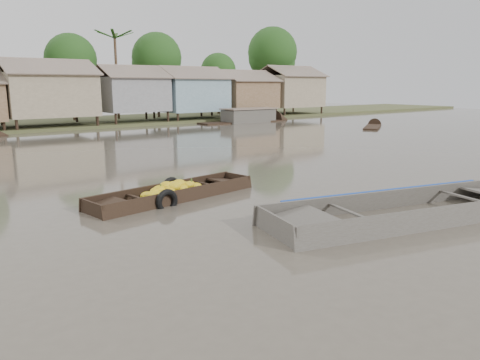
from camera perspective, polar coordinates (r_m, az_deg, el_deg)
ground at (r=12.63m, az=5.75°, el=-4.20°), size 120.00×120.00×0.00m
riverbank at (r=42.20m, az=-22.66°, el=10.21°), size 120.00×12.47×10.22m
banana_boat at (r=14.38m, az=-8.25°, el=-1.66°), size 5.72×2.09×0.78m
viewer_boat at (r=13.09m, az=20.30°, el=-3.96°), size 8.55×4.18×0.67m
distant_boats at (r=39.91m, az=-4.71°, el=6.96°), size 45.73×15.11×1.38m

